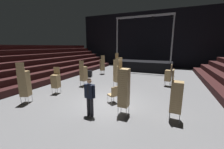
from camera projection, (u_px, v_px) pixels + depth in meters
ground_plane at (106, 103)px, 7.67m from camera, size 22.00×30.00×0.10m
arena_end_wall at (150, 39)px, 20.35m from camera, size 22.00×0.30×8.00m
bleacher_bank_left at (21, 64)px, 11.48m from camera, size 5.25×24.00×3.15m
stage_riser at (143, 65)px, 17.28m from camera, size 6.73×2.88×6.36m
man_with_tie at (90, 95)px, 5.91m from camera, size 0.57×0.27×1.72m
chair_stack_front_left at (56, 81)px, 8.85m from camera, size 0.53×0.53×1.71m
chair_stack_front_right at (168, 75)px, 10.50m from camera, size 0.51×0.51×1.71m
chair_stack_mid_left at (117, 74)px, 10.27m from camera, size 0.60×0.60×2.05m
chair_stack_mid_right at (118, 66)px, 13.06m from camera, size 0.57×0.57×2.39m
chair_stack_mid_centre at (24, 83)px, 7.31m from camera, size 0.58×0.58×2.22m
chair_stack_rear_left at (102, 65)px, 15.11m from camera, size 0.62×0.62×2.05m
chair_stack_rear_right at (176, 96)px, 5.51m from camera, size 0.47×0.47×2.14m
chair_stack_rear_centre at (124, 87)px, 6.01m from camera, size 0.45×0.45×2.56m
chair_stack_aisle_left at (83, 73)px, 10.56m from camera, size 0.50×0.50×1.96m
equipment_road_case at (87, 74)px, 13.84m from camera, size 1.06×0.89×0.64m
loose_chair_near_man at (113, 94)px, 7.38m from camera, size 0.61×0.61×0.95m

